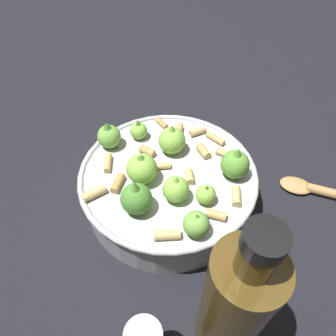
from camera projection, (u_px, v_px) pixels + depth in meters
name	position (u px, v px, depth m)	size (l,w,h in m)	color
ground_plane	(168.00, 198.00, 0.51)	(2.40, 2.40, 0.00)	black
cooking_pan	(168.00, 182.00, 0.48)	(0.27, 0.27, 0.12)	#B7B7BC
olive_oil_bottle	(235.00, 303.00, 0.30)	(0.07, 0.07, 0.23)	#4C3814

